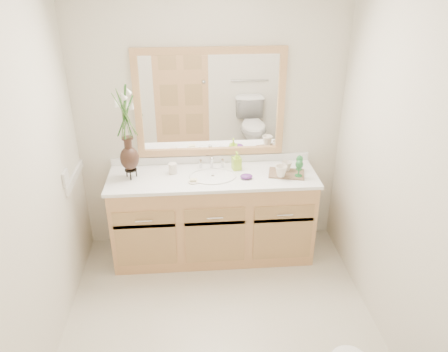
{
  "coord_description": "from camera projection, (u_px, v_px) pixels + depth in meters",
  "views": [
    {
      "loc": [
        -0.18,
        -2.42,
        2.55
      ],
      "look_at": [
        0.07,
        0.65,
        1.0
      ],
      "focal_mm": 35.0,
      "sensor_mm": 36.0,
      "label": 1
    }
  ],
  "objects": [
    {
      "name": "floor",
      "position": [
        222.0,
        332.0,
        3.31
      ],
      "size": [
        2.6,
        2.6,
        0.0
      ],
      "primitive_type": "plane",
      "color": "beige",
      "rests_on": "ground"
    },
    {
      "name": "counter",
      "position": [
        213.0,
        177.0,
        3.85
      ],
      "size": [
        1.84,
        0.57,
        0.03
      ],
      "primitive_type": "cube",
      "color": "white",
      "rests_on": "vanity"
    },
    {
      "name": "tumbler",
      "position": [
        173.0,
        168.0,
        3.86
      ],
      "size": [
        0.07,
        0.07,
        0.09
      ],
      "primitive_type": "cylinder",
      "color": "silver",
      "rests_on": "counter"
    },
    {
      "name": "flower_vase",
      "position": [
        126.0,
        120.0,
        3.57
      ],
      "size": [
        0.19,
        0.19,
        0.78
      ],
      "rotation": [
        0.0,
        0.0,
        0.34
      ],
      "color": "black",
      "rests_on": "counter"
    },
    {
      "name": "purple_dish",
      "position": [
        246.0,
        176.0,
        3.79
      ],
      "size": [
        0.12,
        0.1,
        0.04
      ],
      "primitive_type": "ellipsoid",
      "rotation": [
        0.0,
        0.0,
        -0.13
      ],
      "color": "#5C2879",
      "rests_on": "counter"
    },
    {
      "name": "vanity",
      "position": [
        213.0,
        217.0,
        4.04
      ],
      "size": [
        1.8,
        0.55,
        0.8
      ],
      "color": "tan",
      "rests_on": "floor"
    },
    {
      "name": "sink",
      "position": [
        213.0,
        182.0,
        3.85
      ],
      "size": [
        0.38,
        0.34,
        0.23
      ],
      "color": "white",
      "rests_on": "counter"
    },
    {
      "name": "goblet_back",
      "position": [
        300.0,
        160.0,
        3.88
      ],
      "size": [
        0.06,
        0.06,
        0.14
      ],
      "color": "#246C32",
      "rests_on": "tray"
    },
    {
      "name": "soap_dish",
      "position": [
        193.0,
        181.0,
        3.72
      ],
      "size": [
        0.09,
        0.09,
        0.03
      ],
      "color": "silver",
      "rests_on": "counter"
    },
    {
      "name": "wall_right",
      "position": [
        403.0,
        187.0,
        2.86
      ],
      "size": [
        0.02,
        2.6,
        2.4
      ],
      "primitive_type": "cube",
      "color": "silver",
      "rests_on": "floor"
    },
    {
      "name": "switch_plate",
      "position": [
        66.0,
        178.0,
        3.47
      ],
      "size": [
        0.02,
        0.12,
        0.12
      ],
      "primitive_type": "cube",
      "color": "white",
      "rests_on": "wall_left"
    },
    {
      "name": "wall_left",
      "position": [
        27.0,
        202.0,
        2.69
      ],
      "size": [
        0.02,
        2.6,
        2.4
      ],
      "primitive_type": "cube",
      "color": "silver",
      "rests_on": "floor"
    },
    {
      "name": "tray",
      "position": [
        286.0,
        174.0,
        3.86
      ],
      "size": [
        0.35,
        0.27,
        0.02
      ],
      "primitive_type": "cube",
      "rotation": [
        0.0,
        0.0,
        -0.23
      ],
      "color": "brown",
      "rests_on": "counter"
    },
    {
      "name": "soap_bottle",
      "position": [
        237.0,
        161.0,
        3.93
      ],
      "size": [
        0.08,
        0.08,
        0.15
      ],
      "primitive_type": "imported",
      "rotation": [
        0.0,
        0.0,
        0.2
      ],
      "color": "#A9E034",
      "rests_on": "counter"
    },
    {
      "name": "mug_right",
      "position": [
        287.0,
        166.0,
        3.88
      ],
      "size": [
        0.12,
        0.12,
        0.09
      ],
      "primitive_type": "imported",
      "rotation": [
        0.0,
        0.0,
        0.44
      ],
      "color": "silver",
      "rests_on": "tray"
    },
    {
      "name": "mug_left",
      "position": [
        281.0,
        171.0,
        3.78
      ],
      "size": [
        0.11,
        0.11,
        0.1
      ],
      "primitive_type": "imported",
      "rotation": [
        0.0,
        0.0,
        0.07
      ],
      "color": "silver",
      "rests_on": "tray"
    },
    {
      "name": "wall_back",
      "position": [
        210.0,
        125.0,
        3.93
      ],
      "size": [
        2.4,
        0.02,
        2.4
      ],
      "primitive_type": "cube",
      "color": "silver",
      "rests_on": "floor"
    },
    {
      "name": "goblet_front",
      "position": [
        299.0,
        165.0,
        3.76
      ],
      "size": [
        0.07,
        0.07,
        0.15
      ],
      "color": "#246C32",
      "rests_on": "tray"
    },
    {
      "name": "mirror",
      "position": [
        210.0,
        103.0,
        3.82
      ],
      "size": [
        1.32,
        0.04,
        0.97
      ],
      "color": "white",
      "rests_on": "wall_back"
    }
  ]
}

